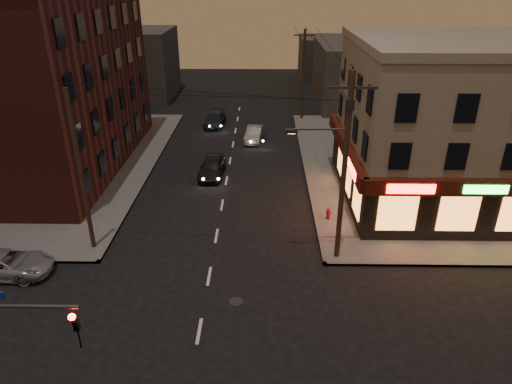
{
  "coord_description": "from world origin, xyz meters",
  "views": [
    {
      "loc": [
        2.73,
        -15.24,
        14.13
      ],
      "look_at": [
        2.36,
        7.41,
        3.2
      ],
      "focal_mm": 32.0,
      "sensor_mm": 36.0,
      "label": 1
    }
  ],
  "objects_px": {
    "sedan_near": "(212,167)",
    "sedan_mid": "(254,134)",
    "fire_hydrant": "(328,213)",
    "suv_cross": "(6,264)",
    "sedan_far": "(215,120)"
  },
  "relations": [
    {
      "from": "sedan_near",
      "to": "sedan_mid",
      "type": "relative_size",
      "value": 1.09
    },
    {
      "from": "suv_cross",
      "to": "sedan_far",
      "type": "distance_m",
      "value": 26.89
    },
    {
      "from": "suv_cross",
      "to": "sedan_mid",
      "type": "bearing_deg",
      "value": -29.99
    },
    {
      "from": "fire_hydrant",
      "to": "suv_cross",
      "type": "bearing_deg",
      "value": -161.15
    },
    {
      "from": "sedan_mid",
      "to": "fire_hydrant",
      "type": "bearing_deg",
      "value": -64.19
    },
    {
      "from": "suv_cross",
      "to": "fire_hydrant",
      "type": "relative_size",
      "value": 6.07
    },
    {
      "from": "fire_hydrant",
      "to": "sedan_mid",
      "type": "bearing_deg",
      "value": 108.06
    },
    {
      "from": "sedan_near",
      "to": "sedan_mid",
      "type": "distance_m",
      "value": 8.69
    },
    {
      "from": "sedan_near",
      "to": "sedan_mid",
      "type": "height_order",
      "value": "sedan_near"
    },
    {
      "from": "sedan_near",
      "to": "sedan_far",
      "type": "xyz_separation_m",
      "value": [
        -0.98,
        12.63,
        -0.1
      ]
    },
    {
      "from": "sedan_near",
      "to": "sedan_far",
      "type": "height_order",
      "value": "sedan_near"
    },
    {
      "from": "sedan_mid",
      "to": "sedan_far",
      "type": "bearing_deg",
      "value": 139.73
    },
    {
      "from": "fire_hydrant",
      "to": "sedan_near",
      "type": "bearing_deg",
      "value": 138.72
    },
    {
      "from": "sedan_mid",
      "to": "fire_hydrant",
      "type": "distance_m",
      "value": 15.95
    },
    {
      "from": "sedan_far",
      "to": "fire_hydrant",
      "type": "height_order",
      "value": "sedan_far"
    }
  ]
}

